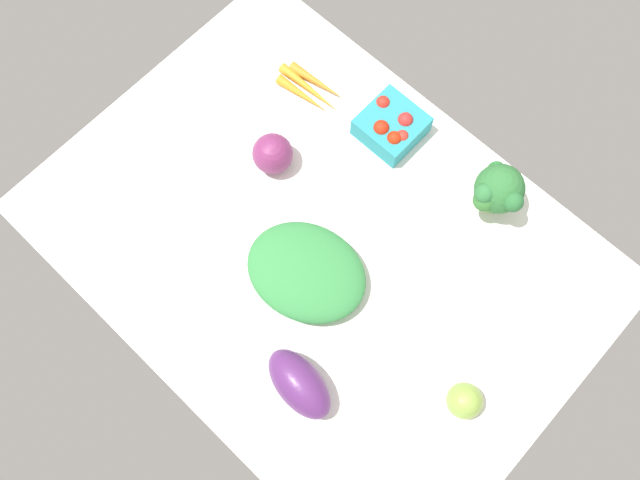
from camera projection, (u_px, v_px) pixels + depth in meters
tablecloth at (320, 245)px, 126.74cm from camera, size 104.00×76.00×2.00cm
heirloom_tomato_green at (465, 401)px, 113.29cm from camera, size 6.35×6.35×6.35cm
leafy_greens_clump at (306, 272)px, 120.80cm from camera, size 26.57×23.29×6.13cm
carrot_bunch at (310, 88)px, 135.42cm from camera, size 15.55×7.92×2.31cm
broccoli_head at (497, 190)px, 121.00cm from camera, size 10.08×10.46×12.36cm
berry_basket at (391, 126)px, 130.64cm from camera, size 11.57×11.57×6.41cm
red_onion_near_basket at (273, 154)px, 127.44cm from camera, size 8.00×8.00×8.00cm
eggplant at (299, 384)px, 113.52cm from camera, size 15.07×9.43×7.74cm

